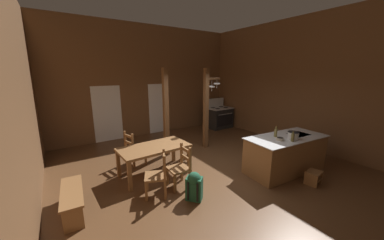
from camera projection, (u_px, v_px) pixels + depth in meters
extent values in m
cube|color=brown|center=(212.00, 173.00, 5.48)|extent=(8.19, 8.96, 0.10)
cube|color=brown|center=(148.00, 81.00, 8.33)|extent=(8.19, 0.14, 4.31)
cube|color=brown|center=(9.00, 100.00, 2.94)|extent=(0.14, 8.96, 4.31)
cube|color=brown|center=(301.00, 83.00, 7.00)|extent=(0.14, 8.96, 4.31)
cube|color=white|center=(108.00, 114.00, 7.64)|extent=(1.00, 0.01, 2.05)
cube|color=white|center=(158.00, 109.00, 8.73)|extent=(0.84, 0.01, 2.05)
cube|color=brown|center=(285.00, 154.00, 5.39)|extent=(2.17, 1.08, 0.91)
cube|color=silver|center=(287.00, 137.00, 5.28)|extent=(2.23, 1.14, 0.02)
cube|color=black|center=(299.00, 134.00, 5.50)|extent=(0.55, 0.44, 0.00)
cube|color=black|center=(270.00, 162.00, 5.85)|extent=(1.99, 0.21, 0.10)
cube|color=black|center=(219.00, 118.00, 9.59)|extent=(1.12, 0.80, 0.90)
cube|color=black|center=(225.00, 120.00, 9.29)|extent=(0.93, 0.04, 0.52)
cylinder|color=silver|center=(226.00, 114.00, 9.20)|extent=(0.83, 0.05, 0.02)
cube|color=silver|center=(219.00, 108.00, 9.48)|extent=(1.17, 0.84, 0.03)
cube|color=silver|center=(214.00, 103.00, 9.72)|extent=(1.14, 0.08, 0.40)
cylinder|color=black|center=(226.00, 108.00, 9.49)|extent=(0.21, 0.21, 0.01)
cylinder|color=black|center=(218.00, 109.00, 9.21)|extent=(0.21, 0.21, 0.01)
cylinder|color=black|center=(221.00, 107.00, 9.73)|extent=(0.21, 0.21, 0.01)
cylinder|color=black|center=(213.00, 108.00, 9.45)|extent=(0.21, 0.21, 0.01)
cylinder|color=black|center=(231.00, 111.00, 9.37)|extent=(0.04, 0.03, 0.04)
cylinder|color=black|center=(227.00, 111.00, 9.25)|extent=(0.04, 0.03, 0.04)
cylinder|color=black|center=(224.00, 112.00, 9.12)|extent=(0.04, 0.03, 0.04)
cylinder|color=black|center=(220.00, 112.00, 9.00)|extent=(0.04, 0.03, 0.04)
cube|color=brown|center=(206.00, 109.00, 6.91)|extent=(0.15, 0.15, 2.66)
cube|color=brown|center=(212.00, 79.00, 6.80)|extent=(0.61, 0.10, 0.06)
cylinder|color=silver|center=(212.00, 82.00, 6.83)|extent=(0.01, 0.01, 0.24)
cylinder|color=silver|center=(212.00, 87.00, 6.86)|extent=(0.22, 0.22, 0.04)
cylinder|color=silver|center=(212.00, 89.00, 6.88)|extent=(0.02, 0.02, 0.14)
cylinder|color=silver|center=(217.00, 81.00, 6.92)|extent=(0.01, 0.01, 0.15)
cylinder|color=silver|center=(217.00, 84.00, 6.94)|extent=(0.23, 0.23, 0.04)
cylinder|color=silver|center=(217.00, 86.00, 6.96)|extent=(0.02, 0.02, 0.14)
cube|color=brown|center=(166.00, 113.00, 6.26)|extent=(0.14, 0.14, 2.66)
cube|color=brown|center=(314.00, 172.00, 4.79)|extent=(0.39, 0.32, 0.04)
cube|color=brown|center=(311.00, 181.00, 4.72)|extent=(0.08, 0.28, 0.26)
cube|color=brown|center=(316.00, 176.00, 4.93)|extent=(0.08, 0.28, 0.26)
cube|color=brown|center=(313.00, 178.00, 4.83)|extent=(0.35, 0.32, 0.03)
cube|color=brown|center=(154.00, 147.00, 5.16)|extent=(1.74, 0.98, 0.06)
cube|color=brown|center=(118.00, 164.00, 5.09)|extent=(0.08, 0.08, 0.68)
cube|color=brown|center=(173.00, 150.00, 6.01)|extent=(0.08, 0.08, 0.68)
cube|color=brown|center=(130.00, 177.00, 4.48)|extent=(0.08, 0.08, 0.68)
cube|color=brown|center=(189.00, 159.00, 5.40)|extent=(0.08, 0.08, 0.68)
cube|color=brown|center=(135.00, 149.00, 5.85)|extent=(0.53, 0.53, 0.04)
cube|color=brown|center=(138.00, 153.00, 6.16)|extent=(0.06, 0.06, 0.41)
cube|color=brown|center=(145.00, 156.00, 5.91)|extent=(0.06, 0.06, 0.41)
cube|color=brown|center=(126.00, 147.00, 5.82)|extent=(0.06, 0.06, 0.95)
cube|color=brown|center=(133.00, 151.00, 5.58)|extent=(0.06, 0.06, 0.95)
cube|color=brown|center=(128.00, 136.00, 5.62)|extent=(0.13, 0.38, 0.07)
cube|color=brown|center=(129.00, 143.00, 5.66)|extent=(0.13, 0.38, 0.07)
cube|color=brown|center=(178.00, 169.00, 4.65)|extent=(0.45, 0.45, 0.04)
cube|color=brown|center=(175.00, 184.00, 4.45)|extent=(0.05, 0.05, 0.41)
cube|color=brown|center=(167.00, 176.00, 4.76)|extent=(0.05, 0.05, 0.41)
cube|color=brown|center=(190.00, 168.00, 4.58)|extent=(0.05, 0.05, 0.95)
cube|color=brown|center=(182.00, 162.00, 4.89)|extent=(0.05, 0.05, 0.95)
cube|color=brown|center=(186.00, 150.00, 4.65)|extent=(0.05, 0.38, 0.07)
cube|color=brown|center=(186.00, 158.00, 4.70)|extent=(0.05, 0.38, 0.07)
cube|color=brown|center=(155.00, 176.00, 4.32)|extent=(0.58, 0.58, 0.04)
cube|color=brown|center=(146.00, 192.00, 4.16)|extent=(0.07, 0.07, 0.41)
cube|color=brown|center=(147.00, 182.00, 4.52)|extent=(0.07, 0.07, 0.41)
cube|color=brown|center=(165.00, 178.00, 4.16)|extent=(0.07, 0.07, 0.95)
cube|color=brown|center=(164.00, 169.00, 4.52)|extent=(0.07, 0.07, 0.95)
cube|color=brown|center=(164.00, 157.00, 4.26)|extent=(0.19, 0.36, 0.07)
cube|color=brown|center=(164.00, 166.00, 4.30)|extent=(0.19, 0.36, 0.07)
cube|color=brown|center=(72.00, 192.00, 3.78)|extent=(0.44, 1.22, 0.04)
cube|color=brown|center=(73.00, 220.00, 3.38)|extent=(0.31, 0.08, 0.40)
cube|color=brown|center=(73.00, 188.00, 4.29)|extent=(0.31, 0.08, 0.40)
cube|color=brown|center=(74.00, 206.00, 3.85)|extent=(0.13, 1.00, 0.06)
cube|color=#1E5138|center=(194.00, 189.00, 4.21)|extent=(0.38, 0.39, 0.48)
cube|color=#1E5138|center=(196.00, 188.00, 4.35)|extent=(0.19, 0.21, 0.17)
cylinder|color=black|center=(188.00, 191.00, 4.11)|extent=(0.06, 0.06, 0.38)
cylinder|color=black|center=(197.00, 193.00, 4.07)|extent=(0.06, 0.06, 0.38)
sphere|color=#1E5138|center=(194.00, 179.00, 4.16)|extent=(0.38, 0.38, 0.27)
cylinder|color=silver|center=(293.00, 136.00, 5.07)|extent=(0.25, 0.25, 0.18)
cylinder|color=black|center=(294.00, 132.00, 5.05)|extent=(0.26, 0.26, 0.01)
cylinder|color=silver|center=(290.00, 135.00, 4.98)|extent=(0.05, 0.02, 0.02)
cylinder|color=silver|center=(296.00, 133.00, 5.14)|extent=(0.05, 0.02, 0.02)
cylinder|color=#B2A893|center=(280.00, 139.00, 5.01)|extent=(0.18, 0.18, 0.06)
cylinder|color=black|center=(280.00, 138.00, 5.00)|extent=(0.15, 0.15, 0.00)
cylinder|color=brown|center=(276.00, 133.00, 5.25)|extent=(0.08, 0.08, 0.21)
cylinder|color=brown|center=(276.00, 128.00, 5.22)|extent=(0.03, 0.03, 0.07)
cylinder|color=brown|center=(293.00, 138.00, 4.91)|extent=(0.07, 0.07, 0.18)
cylinder|color=brown|center=(293.00, 133.00, 4.88)|extent=(0.03, 0.03, 0.06)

